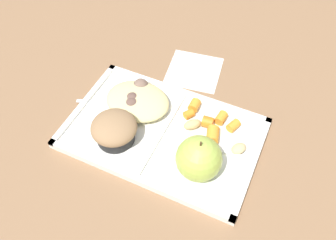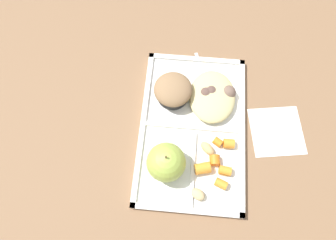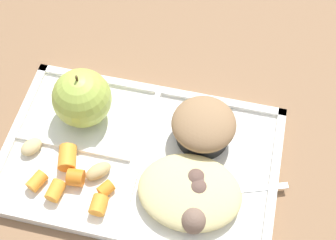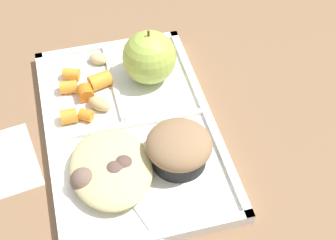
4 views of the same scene
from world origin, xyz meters
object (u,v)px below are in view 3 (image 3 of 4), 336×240
object	(u,v)px
green_apple	(82,98)
plastic_fork	(223,192)
bran_muffin	(203,126)
lunch_tray	(140,159)

from	to	relation	value
green_apple	plastic_fork	distance (m)	0.24
bran_muffin	plastic_fork	xyz separation A→B (m)	(0.04, -0.08, -0.03)
lunch_tray	green_apple	xyz separation A→B (m)	(-0.10, 0.05, 0.05)
lunch_tray	bran_muffin	world-z (taller)	bran_muffin
green_apple	plastic_fork	world-z (taller)	green_apple
plastic_fork	green_apple	bearing A→B (deg)	160.24
lunch_tray	plastic_fork	bearing A→B (deg)	-11.91
lunch_tray	bran_muffin	distance (m)	0.10
green_apple	bran_muffin	world-z (taller)	green_apple
lunch_tray	plastic_fork	world-z (taller)	lunch_tray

